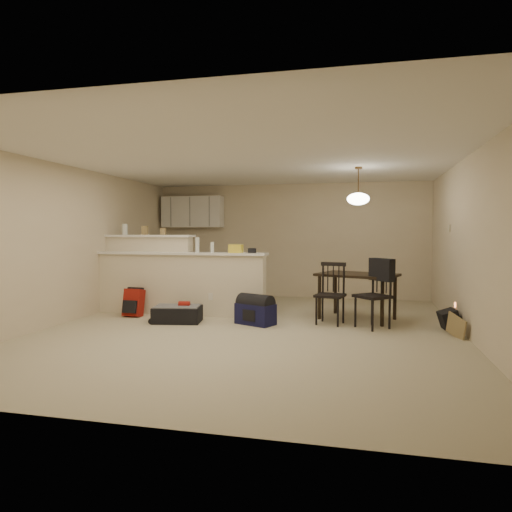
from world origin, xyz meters
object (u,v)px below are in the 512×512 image
(dining_chair_far, at_px, (373,294))
(suitcase, at_px, (178,314))
(dining_chair_near, at_px, (330,294))
(navy_duffel, at_px, (255,314))
(black_daypack, at_px, (450,320))
(dining_table, at_px, (357,279))
(red_backpack, at_px, (134,303))
(pendant_lamp, at_px, (358,198))

(dining_chair_far, distance_m, suitcase, 3.06)
(dining_chair_near, xyz_separation_m, navy_duffel, (-1.13, -0.28, -0.32))
(dining_chair_far, height_order, black_daypack, dining_chair_far)
(dining_table, distance_m, dining_chair_near, 0.67)
(red_backpack, distance_m, navy_duffel, 2.19)
(dining_table, bearing_deg, pendant_lamp, -159.68)
(navy_duffel, xyz_separation_m, black_daypack, (2.88, 0.24, -0.02))
(pendant_lamp, xyz_separation_m, dining_chair_far, (0.23, -0.65, -1.48))
(dining_chair_near, bearing_deg, dining_chair_far, -1.10)
(dining_chair_near, bearing_deg, pendant_lamp, 63.04)
(black_daypack, bearing_deg, dining_table, 61.77)
(suitcase, distance_m, navy_duffel, 1.26)
(suitcase, height_order, navy_duffel, navy_duffel)
(dining_table, xyz_separation_m, dining_chair_far, (0.23, -0.65, -0.16))
(dining_chair_near, distance_m, black_daypack, 1.78)
(dining_chair_far, bearing_deg, dining_chair_near, -146.56)
(dining_table, distance_m, navy_duffel, 1.79)
(dining_chair_near, height_order, suitcase, dining_chair_near)
(dining_chair_far, bearing_deg, red_backpack, -133.90)
(pendant_lamp, bearing_deg, dining_chair_near, -129.45)
(dining_chair_near, distance_m, navy_duffel, 1.21)
(dining_chair_far, bearing_deg, dining_table, 156.77)
(suitcase, height_order, red_backpack, red_backpack)
(dining_chair_near, bearing_deg, black_daypack, 11.22)
(dining_chair_near, xyz_separation_m, red_backpack, (-3.32, -0.09, -0.25))
(navy_duffel, bearing_deg, red_backpack, -160.58)
(dining_chair_near, bearing_deg, suitcase, -158.02)
(dining_chair_near, distance_m, suitcase, 2.44)
(navy_duffel, bearing_deg, suitcase, -150.15)
(dining_chair_near, xyz_separation_m, black_daypack, (1.74, -0.04, -0.34))
(navy_duffel, bearing_deg, dining_chair_far, 28.32)
(dining_chair_far, bearing_deg, black_daypack, 53.02)
(suitcase, relative_size, black_daypack, 2.26)
(black_daypack, bearing_deg, red_backpack, 84.08)
(dining_chair_near, height_order, dining_chair_far, dining_chair_far)
(pendant_lamp, bearing_deg, black_daypack, -21.73)
(dining_chair_far, height_order, red_backpack, dining_chair_far)
(suitcase, xyz_separation_m, navy_duffel, (1.25, 0.12, 0.04))
(red_backpack, bearing_deg, navy_duffel, -2.33)
(navy_duffel, bearing_deg, dining_table, 50.97)
(dining_chair_near, relative_size, suitcase, 1.30)
(pendant_lamp, height_order, dining_chair_near, pendant_lamp)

